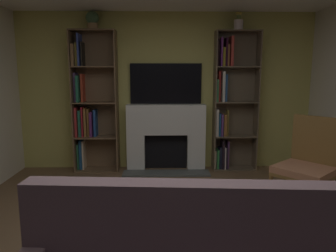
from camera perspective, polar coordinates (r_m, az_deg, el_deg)
name	(u,v)px	position (r m, az deg, el deg)	size (l,w,h in m)	color
wall_back_accent	(166,92)	(5.37, -0.39, 6.11)	(4.98, 0.06, 2.58)	tan
fireplace	(166,135)	(5.30, -0.36, -1.59)	(1.39, 0.56, 1.10)	white
tv	(166,84)	(5.30, -0.39, 7.59)	(1.17, 0.06, 0.66)	black
bookshelf_left	(90,104)	(5.37, -13.75, 3.84)	(0.71, 0.33, 2.27)	brown
bookshelf_right	(229,103)	(5.37, 10.90, 3.98)	(0.71, 0.28, 2.27)	brown
potted_plant	(92,20)	(5.35, -13.39, 18.01)	(0.20, 0.20, 0.29)	#9F7C52
vase_with_flowers	(239,24)	(5.38, 12.53, 17.38)	(0.14, 0.14, 0.29)	silver
armchair	(309,162)	(4.29, 23.90, -5.93)	(0.85, 0.85, 1.08)	brown
coffee_table	(178,242)	(2.54, 1.88, -20.03)	(0.75, 0.42, 0.43)	#95624E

